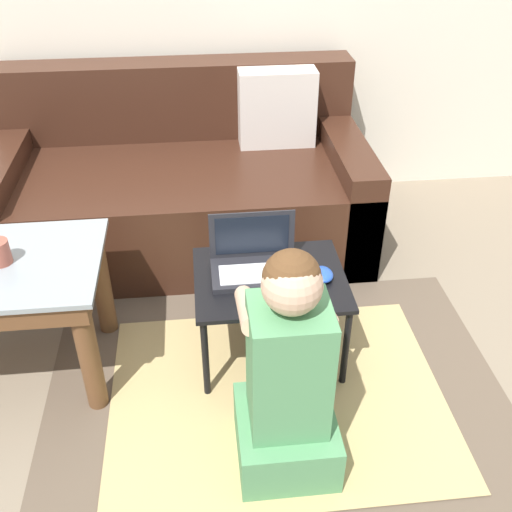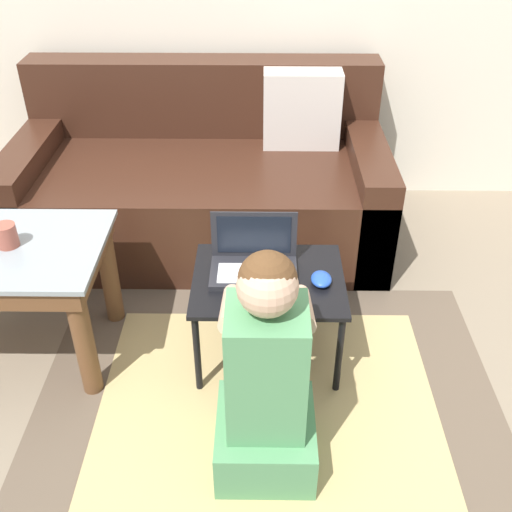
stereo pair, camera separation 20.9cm
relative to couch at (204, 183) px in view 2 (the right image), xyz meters
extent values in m
plane|color=#7F705B|center=(0.22, -1.09, -0.27)|extent=(16.00, 16.00, 0.00)
cube|color=brown|center=(0.31, -1.12, -0.27)|extent=(1.62, 1.26, 0.01)
cube|color=tan|center=(0.31, -1.12, -0.27)|extent=(1.17, 0.91, 0.00)
cube|color=#381E14|center=(-0.01, -0.05, -0.07)|extent=(1.71, 0.89, 0.41)
cube|color=#381E14|center=(-0.01, 0.30, 0.32)|extent=(1.71, 0.20, 0.36)
cube|color=#381E14|center=(-0.78, -0.05, -0.02)|extent=(0.16, 0.89, 0.51)
cube|color=#381E14|center=(0.76, -0.05, -0.02)|extent=(0.16, 0.89, 0.51)
cube|color=beige|center=(0.46, 0.13, 0.32)|extent=(0.36, 0.14, 0.36)
cylinder|color=brown|center=(-0.32, -1.07, -0.04)|extent=(0.07, 0.07, 0.47)
cylinder|color=brown|center=(-0.32, -0.68, -0.04)|extent=(0.07, 0.07, 0.47)
cube|color=black|center=(0.31, -0.88, 0.07)|extent=(0.54, 0.43, 0.02)
cylinder|color=black|center=(0.06, -1.07, -0.10)|extent=(0.02, 0.02, 0.34)
cylinder|color=black|center=(0.55, -1.07, -0.10)|extent=(0.02, 0.02, 0.34)
cylinder|color=black|center=(0.06, -0.69, -0.10)|extent=(0.02, 0.02, 0.34)
cylinder|color=black|center=(0.55, -0.69, -0.10)|extent=(0.02, 0.02, 0.34)
cube|color=#232328|center=(0.25, -0.86, 0.09)|extent=(0.31, 0.19, 0.02)
cube|color=silver|center=(0.25, -0.88, 0.10)|extent=(0.25, 0.12, 0.00)
cube|color=#232328|center=(0.25, -0.77, 0.19)|extent=(0.31, 0.01, 0.18)
cube|color=black|center=(0.25, -0.77, 0.19)|extent=(0.26, 0.00, 0.15)
ellipsoid|color=#234CB2|center=(0.49, -0.91, 0.10)|extent=(0.07, 0.09, 0.03)
cube|color=#518E5B|center=(0.30, -1.36, -0.18)|extent=(0.30, 0.32, 0.18)
cube|color=#518E5B|center=(0.30, -1.36, 0.12)|extent=(0.23, 0.21, 0.42)
sphere|color=tan|center=(0.30, -1.36, 0.41)|extent=(0.16, 0.16, 0.16)
sphere|color=brown|center=(0.30, -1.35, 0.43)|extent=(0.16, 0.16, 0.16)
cylinder|color=tan|center=(0.19, -1.24, 0.24)|extent=(0.06, 0.27, 0.13)
cylinder|color=tan|center=(0.40, -1.24, 0.24)|extent=(0.06, 0.27, 0.13)
cylinder|color=#994C3D|center=(-0.59, -0.87, 0.25)|extent=(0.07, 0.07, 0.08)
camera|label=1|loc=(0.07, -2.56, 1.34)|focal=42.00mm
camera|label=2|loc=(0.28, -2.57, 1.34)|focal=42.00mm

